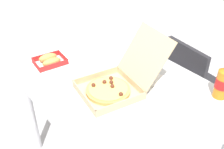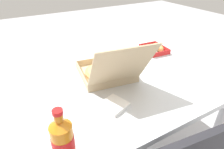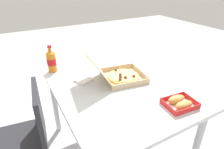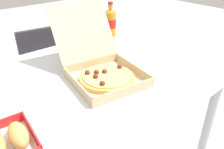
{
  "view_description": "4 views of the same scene",
  "coord_description": "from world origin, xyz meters",
  "px_view_note": "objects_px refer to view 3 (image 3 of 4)",
  "views": [
    {
      "loc": [
        0.92,
        -0.77,
        1.62
      ],
      "look_at": [
        -0.03,
        -0.03,
        0.81
      ],
      "focal_mm": 41.65,
      "sensor_mm": 36.0,
      "label": 1
    },
    {
      "loc": [
        0.49,
        0.81,
        1.34
      ],
      "look_at": [
        0.0,
        -0.04,
        0.76
      ],
      "focal_mm": 31.36,
      "sensor_mm": 36.0,
      "label": 2
    },
    {
      "loc": [
        -1.08,
        0.62,
        1.46
      ],
      "look_at": [
        0.04,
        -0.0,
        0.79
      ],
      "focal_mm": 30.51,
      "sensor_mm": 36.0,
      "label": 3
    },
    {
      "loc": [
        -0.53,
        -0.78,
        1.27
      ],
      "look_at": [
        0.06,
        -0.08,
        0.76
      ],
      "focal_mm": 36.5,
      "sensor_mm": 36.0,
      "label": 4
    }
  ],
  "objects_px": {
    "pizza_box_open": "(118,74)",
    "napkin_pile": "(84,80)",
    "chair": "(25,136)",
    "cola_bottle": "(51,61)",
    "bread_side_box": "(180,103)",
    "paper_menu": "(95,63)"
  },
  "relations": [
    {
      "from": "cola_bottle",
      "to": "bread_side_box",
      "type": "bearing_deg",
      "value": -147.09
    },
    {
      "from": "pizza_box_open",
      "to": "bread_side_box",
      "type": "relative_size",
      "value": 2.48
    },
    {
      "from": "chair",
      "to": "pizza_box_open",
      "type": "xyz_separation_m",
      "value": [
        -0.03,
        -0.72,
        0.31
      ]
    },
    {
      "from": "paper_menu",
      "to": "pizza_box_open",
      "type": "bearing_deg",
      "value": -172.81
    },
    {
      "from": "pizza_box_open",
      "to": "napkin_pile",
      "type": "height_order",
      "value": "pizza_box_open"
    },
    {
      "from": "bread_side_box",
      "to": "paper_menu",
      "type": "bearing_deg",
      "value": 12.04
    },
    {
      "from": "cola_bottle",
      "to": "paper_menu",
      "type": "bearing_deg",
      "value": -93.44
    },
    {
      "from": "pizza_box_open",
      "to": "paper_menu",
      "type": "bearing_deg",
      "value": 3.79
    },
    {
      "from": "paper_menu",
      "to": "napkin_pile",
      "type": "height_order",
      "value": "napkin_pile"
    },
    {
      "from": "cola_bottle",
      "to": "chair",
      "type": "bearing_deg",
      "value": 138.49
    },
    {
      "from": "chair",
      "to": "cola_bottle",
      "type": "relative_size",
      "value": 3.71
    },
    {
      "from": "pizza_box_open",
      "to": "napkin_pile",
      "type": "relative_size",
      "value": 4.59
    },
    {
      "from": "bread_side_box",
      "to": "napkin_pile",
      "type": "xyz_separation_m",
      "value": [
        0.58,
        0.4,
        -0.02
      ]
    },
    {
      "from": "pizza_box_open",
      "to": "cola_bottle",
      "type": "height_order",
      "value": "pizza_box_open"
    },
    {
      "from": "cola_bottle",
      "to": "paper_menu",
      "type": "distance_m",
      "value": 0.39
    },
    {
      "from": "cola_bottle",
      "to": "napkin_pile",
      "type": "height_order",
      "value": "cola_bottle"
    },
    {
      "from": "paper_menu",
      "to": "napkin_pile",
      "type": "bearing_deg",
      "value": 143.65
    },
    {
      "from": "chair",
      "to": "cola_bottle",
      "type": "height_order",
      "value": "cola_bottle"
    },
    {
      "from": "bread_side_box",
      "to": "cola_bottle",
      "type": "xyz_separation_m",
      "value": [
        0.86,
        0.56,
        0.07
      ]
    },
    {
      "from": "cola_bottle",
      "to": "napkin_pile",
      "type": "xyz_separation_m",
      "value": [
        -0.29,
        -0.16,
        -0.08
      ]
    },
    {
      "from": "pizza_box_open",
      "to": "napkin_pile",
      "type": "xyz_separation_m",
      "value": [
        0.1,
        0.24,
        -0.04
      ]
    },
    {
      "from": "bread_side_box",
      "to": "paper_menu",
      "type": "height_order",
      "value": "bread_side_box"
    }
  ]
}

